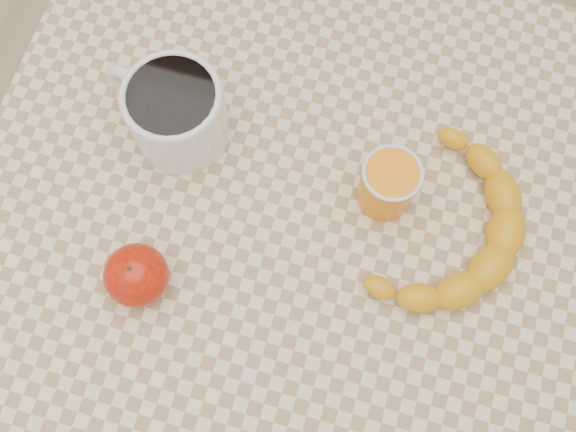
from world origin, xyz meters
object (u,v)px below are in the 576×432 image
(table, at_px, (288,240))
(banana, at_px, (449,230))
(orange_juice_glass, at_px, (388,184))
(apple, at_px, (136,275))
(coffee_mug, at_px, (174,111))

(table, relative_size, banana, 2.39)
(orange_juice_glass, relative_size, apple, 0.94)
(apple, bearing_deg, banana, 24.83)
(orange_juice_glass, bearing_deg, coffee_mug, 176.56)
(coffee_mug, relative_size, apple, 2.03)
(coffee_mug, xyz_separation_m, orange_juice_glass, (0.27, -0.02, -0.01))
(coffee_mug, relative_size, banana, 0.53)
(table, distance_m, banana, 0.22)
(table, xyz_separation_m, banana, (0.19, 0.03, 0.11))
(banana, bearing_deg, table, -147.51)
(orange_juice_glass, xyz_separation_m, banana, (0.08, -0.03, -0.02))
(coffee_mug, height_order, banana, coffee_mug)
(banana, bearing_deg, apple, -133.05)
(coffee_mug, xyz_separation_m, banana, (0.35, -0.04, -0.03))
(table, xyz_separation_m, apple, (-0.14, -0.12, 0.12))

